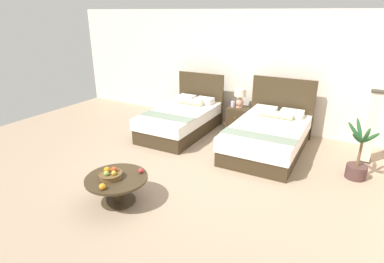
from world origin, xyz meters
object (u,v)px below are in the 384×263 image
Objects in this scene: vase at (233,104)px; loose_orange at (102,187)px; fruit_bowl at (111,174)px; floor_lamp_corner at (371,127)px; bed_near_window at (182,120)px; coffee_table at (117,184)px; nightstand at (239,118)px; potted_palm at (357,163)px; bed_near_corner at (268,136)px; table_lamp at (240,96)px; loose_apple at (141,171)px.

vase reaches higher than loose_orange.
floor_lamp_corner is (3.12, 3.39, 0.21)m from fruit_bowl.
coffee_table is at bearing -76.62° from bed_near_window.
coffee_table is at bearing -132.50° from floor_lamp_corner.
vase is at bearing 172.16° from floor_lamp_corner.
nightstand is 2.89m from potted_palm.
bed_near_window is at bearing -179.88° from bed_near_corner.
table_lamp is at bearing 41.70° from bed_near_window.
floor_lamp_corner reaches higher than loose_orange.
vase is 3.79m from fruit_bowl.
nightstand is 3.50m from loose_apple.
floor_lamp_corner is (3.06, 3.34, 0.37)m from coffee_table.
fruit_bowl reaches higher than coffee_table.
nightstand is at bearing 154.77° from potted_palm.
fruit_bowl is 0.33× the size of potted_palm.
coffee_table is at bearing -93.09° from vase.
nightstand is (1.03, 0.90, -0.05)m from bed_near_window.
bed_near_corner is 2.83m from loose_apple.
potted_palm is (2.74, 2.26, -0.17)m from loose_apple.
floor_lamp_corner is at bearing 47.50° from coffee_table.
bed_near_corner is 3.18m from coffee_table.
table_lamp is 0.33× the size of floor_lamp_corner.
vase reaches higher than loose_apple.
bed_near_corner is 30.28× the size of loose_apple.
potted_palm is (2.90, 2.88, -0.18)m from loose_orange.
coffee_table is 0.89× the size of potted_palm.
table_lamp is at bearing 137.20° from bed_near_corner.
floor_lamp_corner is at bearing 47.36° from fruit_bowl.
loose_orange is (0.07, -0.34, 0.15)m from coffee_table.
bed_near_corner is (2.02, 0.00, 0.00)m from bed_near_window.
vase is (-0.15, -0.06, -0.21)m from table_lamp.
nightstand is at bearing 87.95° from loose_apple.
coffee_table is at bearing 39.09° from fruit_bowl.
bed_near_window is 4.83× the size of table_lamp.
potted_palm is at bearing -96.76° from floor_lamp_corner.
loose_apple is 3.56m from potted_palm.
nightstand is at bearing 137.83° from bed_near_corner.
bed_near_window reaches higher than vase.
vase is 0.14× the size of potted_palm.
floor_lamp_corner reaches higher than bed_near_corner.
fruit_bowl is at bearing -140.91° from coffee_table.
loose_apple is (0.02, -3.45, -0.16)m from vase.
floor_lamp_corner reaches higher than potted_palm.
bed_near_corner is at bearing -36.98° from vase.
potted_palm reaches higher than coffee_table.
vase is at bearing 44.17° from bed_near_window.
table_lamp reaches higher than coffee_table.
bed_near_corner is 1.67m from potted_palm.
floor_lamp_corner is at bearing -7.84° from vase.
bed_near_window is 1.59× the size of floor_lamp_corner.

